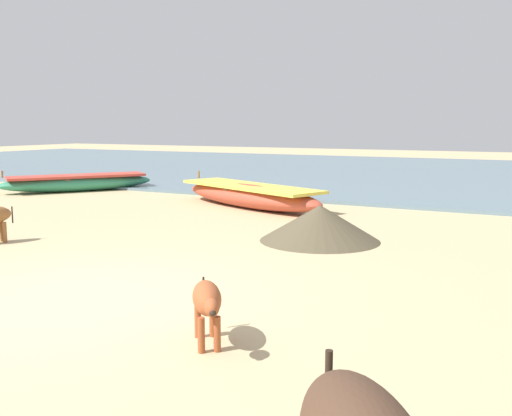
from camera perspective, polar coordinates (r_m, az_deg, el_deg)
The scene contains 6 objects.
ground at distance 6.87m, azimuth -17.32°, elevation -8.79°, with size 80.00×80.00×0.00m, color tan.
sea_water at distance 23.93m, azimuth 16.21°, elevation 3.39°, with size 60.00×20.00×0.08m, color slate.
fishing_boat_1 at distance 17.88m, azimuth -17.48°, elevation 2.48°, with size 3.41×4.23×0.69m.
fishing_boat_2 at distance 13.71m, azimuth -0.63°, elevation 1.31°, with size 4.79×2.83×0.75m.
calf_near_rust at distance 5.17m, azimuth -4.92°, elevation -9.30°, with size 0.67×0.79×0.58m.
debris_pile_1 at distance 9.81m, azimuth 6.43°, elevation -1.50°, with size 2.07×2.07×0.62m, color brown.
Camera 1 is at (4.69, -4.61, 1.98)m, focal length 39.87 mm.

